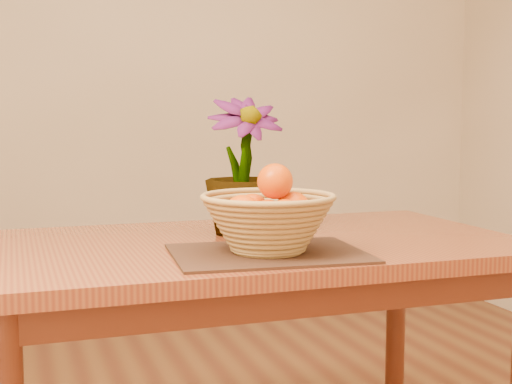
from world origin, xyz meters
name	(u,v)px	position (x,y,z in m)	size (l,w,h in m)	color
wall_back	(131,63)	(0.00, 2.25, 1.35)	(4.00, 0.02, 2.70)	beige
table	(253,273)	(0.00, 0.30, 0.66)	(1.40, 0.80, 0.75)	brown
placemat	(268,253)	(-0.03, 0.10, 0.75)	(0.45, 0.34, 0.01)	#351B13
wicker_basket	(268,225)	(-0.03, 0.10, 0.82)	(0.32, 0.32, 0.13)	#B18949
orange_pile	(270,206)	(-0.03, 0.10, 0.87)	(0.22, 0.21, 0.15)	#D34703
potted_plant	(243,166)	(0.00, 0.40, 0.94)	(0.21, 0.21, 0.38)	#194915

